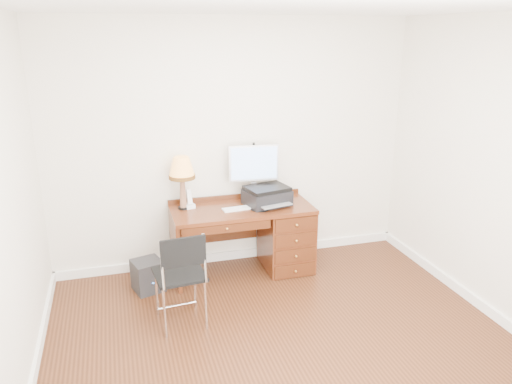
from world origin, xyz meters
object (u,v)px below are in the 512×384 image
object	(u,v)px
phone	(189,202)
monitor	(254,166)
desk	(270,233)
printer	(267,196)
chair	(180,270)
equipment_box	(148,275)
leg_lamp	(182,171)

from	to	relation	value
phone	monitor	bearing A→B (deg)	-11.35
desk	monitor	size ratio (longest dim) A/B	2.38
desk	printer	xyz separation A→B (m)	(-0.04, 0.02, 0.44)
phone	chair	bearing A→B (deg)	-117.93
desk	chair	distance (m)	1.43
equipment_box	phone	bearing A→B (deg)	12.99
leg_lamp	equipment_box	xyz separation A→B (m)	(-0.43, -0.27, -1.00)
monitor	equipment_box	xyz separation A→B (m)	(-1.22, -0.32, -0.98)
leg_lamp	equipment_box	size ratio (longest dim) A/B	1.73
desk	equipment_box	bearing A→B (deg)	-174.10
desk	leg_lamp	distance (m)	1.20
printer	chair	world-z (taller)	printer
chair	equipment_box	world-z (taller)	chair
printer	equipment_box	xyz separation A→B (m)	(-1.32, -0.16, -0.69)
printer	equipment_box	distance (m)	1.50
desk	printer	world-z (taller)	printer
printer	leg_lamp	size ratio (longest dim) A/B	0.93
leg_lamp	chair	xyz separation A→B (m)	(-0.19, -1.03, -0.61)
monitor	chair	xyz separation A→B (m)	(-0.97, -1.07, -0.59)
monitor	printer	world-z (taller)	monitor
desk	equipment_box	size ratio (longest dim) A/B	4.62
monitor	printer	bearing A→B (deg)	-51.88
desk	phone	size ratio (longest dim) A/B	7.31
desk	printer	bearing A→B (deg)	152.73
printer	phone	distance (m)	0.83
leg_lamp	phone	bearing A→B (deg)	5.91
monitor	leg_lamp	size ratio (longest dim) A/B	1.12
printer	monitor	bearing A→B (deg)	111.26
desk	monitor	world-z (taller)	monitor
phone	leg_lamp	bearing A→B (deg)	171.75
phone	equipment_box	size ratio (longest dim) A/B	0.63
equipment_box	chair	bearing A→B (deg)	-88.51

